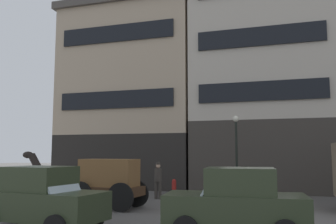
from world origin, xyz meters
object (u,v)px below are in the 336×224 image
at_px(sedan_dark, 42,198).
at_px(sedan_light, 236,202).
at_px(cargo_wagon, 108,180).
at_px(draft_horse, 46,175).
at_px(fire_hydrant_curbside, 174,187).
at_px(streetlamp_curbside, 236,144).
at_px(pedestrian_officer, 158,179).

distance_m(sedan_dark, sedan_light, 5.56).
bearing_deg(cargo_wagon, sedan_light, -33.53).
relative_size(draft_horse, fire_hydrant_curbside, 2.83).
bearing_deg(cargo_wagon, fire_hydrant_curbside, 77.24).
bearing_deg(draft_horse, streetlamp_curbside, 32.60).
relative_size(cargo_wagon, streetlamp_curbside, 0.72).
xyz_separation_m(cargo_wagon, streetlamp_curbside, (4.69, 4.89, 1.52)).
bearing_deg(sedan_dark, sedan_light, 7.74).
distance_m(draft_horse, streetlamp_curbside, 9.18).
relative_size(cargo_wagon, draft_horse, 1.27).
relative_size(sedan_dark, pedestrian_officer, 2.15).
distance_m(draft_horse, sedan_light, 9.32).
distance_m(cargo_wagon, streetlamp_curbside, 6.94).
bearing_deg(cargo_wagon, streetlamp_curbside, 46.19).
xyz_separation_m(sedan_dark, streetlamp_curbside, (4.60, 9.34, 1.76)).
bearing_deg(cargo_wagon, pedestrian_officer, 73.37).
bearing_deg(sedan_dark, cargo_wagon, 91.11).
bearing_deg(sedan_dark, fire_hydrant_curbside, 83.37).
bearing_deg(draft_horse, pedestrian_officer, 40.69).
bearing_deg(sedan_dark, pedestrian_officer, 83.23).
xyz_separation_m(cargo_wagon, pedestrian_officer, (1.02, 3.42, -0.17)).
bearing_deg(streetlamp_curbside, fire_hydrant_curbside, 170.15).
distance_m(pedestrian_officer, fire_hydrant_curbside, 2.16).
relative_size(draft_horse, sedan_dark, 0.61).
bearing_deg(sedan_light, draft_horse, 156.53).
bearing_deg(streetlamp_curbside, sedan_dark, -116.23).
height_order(pedestrian_officer, fire_hydrant_curbside, pedestrian_officer).
bearing_deg(fire_hydrant_curbside, streetlamp_curbside, -9.85).
bearing_deg(draft_horse, sedan_dark, -55.74).
distance_m(cargo_wagon, draft_horse, 2.95).
height_order(sedan_dark, pedestrian_officer, sedan_dark).
bearing_deg(sedan_dark, draft_horse, 124.26).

